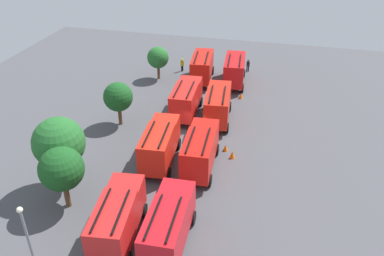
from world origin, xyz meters
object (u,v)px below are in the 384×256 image
Objects in this scene: fire_truck_1 at (200,149)px; tree_0 at (61,169)px; fire_truck_0 at (169,225)px; tree_2 at (118,97)px; fire_truck_2 at (218,104)px; traffic_cone_2 at (241,96)px; fire_truck_4 at (118,217)px; tree_3 at (158,58)px; firefighter_0 at (182,64)px; tree_1 at (59,143)px; traffic_cone_0 at (232,155)px; fire_truck_3 at (235,69)px; lamppost at (30,246)px; fire_truck_5 at (160,143)px; firefighter_1 at (248,65)px; fire_truck_7 at (202,66)px; fire_truck_6 at (186,98)px; traffic_cone_1 at (225,148)px.

tree_0 is at bearing 125.45° from fire_truck_1.
tree_2 reaches higher than fire_truck_0.
tree_2 is at bearing 101.23° from fire_truck_2.
fire_truck_2 is 10.27× the size of traffic_cone_2.
fire_truck_1 is 0.98× the size of fire_truck_4.
tree_0 is 1.24× the size of tree_3.
firefighter_0 is 0.27× the size of tree_1.
traffic_cone_0 is (9.90, -11.95, -3.33)m from tree_0.
fire_truck_1 is 4.03× the size of firefighter_0.
fire_truck_3 is 1.02× the size of lamppost.
fire_truck_5 is at bearing -161.54° from tree_3.
tree_1 is at bearing 144.13° from firefighter_1.
fire_truck_0 is at bearing 163.91° from firefighter_1.
fire_truck_2 and fire_truck_4 have the same top height.
fire_truck_1 is 3.83m from fire_truck_5.
fire_truck_7 is 4.37× the size of firefighter_1.
fire_truck_7 is at bearing -10.93° from tree_0.
tree_0 is at bearing 59.44° from fire_truck_4.
fire_truck_1 is at bearing -23.98° from lamppost.
fire_truck_1 is 10.15× the size of traffic_cone_2.
tree_3 is at bearing 5.41° from fire_truck_4.
tree_0 is 8.25m from lamppost.
fire_truck_4 and fire_truck_5 have the same top height.
fire_truck_5 is 7.10m from traffic_cone_0.
lamppost is (-34.65, 2.67, 2.03)m from fire_truck_7.
fire_truck_0 is 4.30× the size of firefighter_1.
tree_0 is 25.61m from traffic_cone_2.
fire_truck_4 reaches higher than firefighter_1.
fire_truck_2 is 1.11× the size of tree_1.
fire_truck_4 is at bearing -113.59° from tree_0.
tree_2 reaches higher than fire_truck_1.
firefighter_1 is (24.13, -5.27, -1.20)m from fire_truck_5.
fire_truck_6 is 1.49× the size of tree_2.
fire_truck_4 is at bearing -48.96° from firefighter_0.
tree_0 is at bearing 154.38° from traffic_cone_2.
traffic_cone_0 is at bearing -15.04° from fire_truck_0.
fire_truck_2 is 25.46m from lamppost.
fire_truck_1 is at bearing 173.85° from traffic_cone_2.
fire_truck_0 is at bearing -112.69° from tree_1.
fire_truck_6 is 10.14× the size of traffic_cone_2.
traffic_cone_1 is (10.98, -11.10, -3.36)m from tree_0.
tree_3 is (12.82, -0.27, -0.29)m from tree_2.
tree_3 is at bearing -92.64° from firefighter_0.
fire_truck_6 is 8.45m from traffic_cone_1.
tree_3 is at bearing 13.65° from fire_truck_5.
fire_truck_7 is at bearing -0.97° from fire_truck_6.
tree_0 is (2.22, 9.25, 1.55)m from fire_truck_0.
tree_2 is 12.73m from traffic_cone_1.
fire_truck_2 and fire_truck_6 have the same top height.
traffic_cone_2 is (-8.79, -0.22, -0.59)m from firefighter_1.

